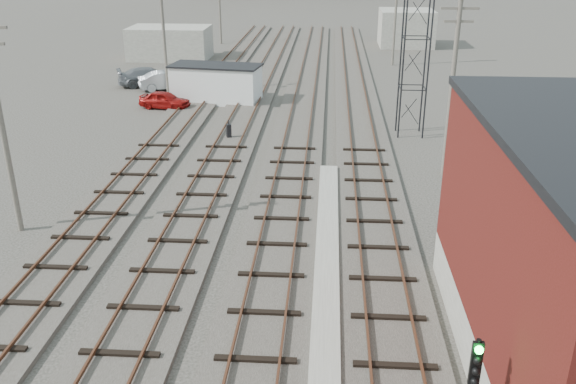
# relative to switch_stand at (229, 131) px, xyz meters

# --- Properties ---
(ground) EXTENTS (320.00, 320.00, 0.00)m
(ground) POSITION_rel_switch_stand_xyz_m (5.65, 26.98, -0.56)
(ground) COLOR #282621
(ground) RESTS_ON ground
(track_right) EXTENTS (3.20, 90.00, 0.39)m
(track_right) POSITION_rel_switch_stand_xyz_m (8.15, 5.98, -0.45)
(track_right) COLOR #332D28
(track_right) RESTS_ON ground
(track_mid_right) EXTENTS (3.20, 90.00, 0.39)m
(track_mid_right) POSITION_rel_switch_stand_xyz_m (4.15, 5.98, -0.45)
(track_mid_right) COLOR #332D28
(track_mid_right) RESTS_ON ground
(track_mid_left) EXTENTS (3.20, 90.00, 0.39)m
(track_mid_left) POSITION_rel_switch_stand_xyz_m (0.15, 5.98, -0.45)
(track_mid_left) COLOR #332D28
(track_mid_left) RESTS_ON ground
(track_left) EXTENTS (3.20, 90.00, 0.39)m
(track_left) POSITION_rel_switch_stand_xyz_m (-3.85, 5.98, -0.45)
(track_left) COLOR #332D28
(track_left) RESTS_ON ground
(platform_curb) EXTENTS (0.90, 28.00, 0.26)m
(platform_curb) POSITION_rel_switch_stand_xyz_m (6.15, -19.02, -0.43)
(platform_curb) COLOR gray
(platform_curb) RESTS_ON ground
(lattice_tower) EXTENTS (1.60, 1.60, 15.00)m
(lattice_tower) POSITION_rel_switch_stand_xyz_m (11.15, 1.98, 6.94)
(lattice_tower) COLOR black
(lattice_tower) RESTS_ON ground
(utility_pole_left_a) EXTENTS (1.80, 0.24, 9.00)m
(utility_pole_left_a) POSITION_rel_switch_stand_xyz_m (-6.85, -13.02, 4.24)
(utility_pole_left_a) COLOR #595147
(utility_pole_left_a) RESTS_ON ground
(utility_pole_left_b) EXTENTS (1.80, 0.24, 9.00)m
(utility_pole_left_b) POSITION_rel_switch_stand_xyz_m (-6.85, 11.98, 4.24)
(utility_pole_left_b) COLOR #595147
(utility_pole_left_b) RESTS_ON ground
(utility_pole_left_c) EXTENTS (1.80, 0.24, 9.00)m
(utility_pole_left_c) POSITION_rel_switch_stand_xyz_m (-6.85, 36.98, 4.24)
(utility_pole_left_c) COLOR #595147
(utility_pole_left_c) RESTS_ON ground
(utility_pole_right_a) EXTENTS (1.80, 0.24, 9.00)m
(utility_pole_right_a) POSITION_rel_switch_stand_xyz_m (12.15, -5.02, 4.24)
(utility_pole_right_a) COLOR #595147
(utility_pole_right_a) RESTS_ON ground
(utility_pole_right_b) EXTENTS (1.80, 0.24, 9.00)m
(utility_pole_right_b) POSITION_rel_switch_stand_xyz_m (12.15, 24.98, 4.24)
(utility_pole_right_b) COLOR #595147
(utility_pole_right_b) RESTS_ON ground
(shed_left) EXTENTS (8.00, 5.00, 3.20)m
(shed_left) POSITION_rel_switch_stand_xyz_m (-10.35, 26.98, 1.04)
(shed_left) COLOR gray
(shed_left) RESTS_ON ground
(shed_right) EXTENTS (6.00, 6.00, 4.00)m
(shed_right) POSITION_rel_switch_stand_xyz_m (14.65, 36.98, 1.44)
(shed_right) COLOR gray
(shed_right) RESTS_ON ground
(switch_stand) EXTENTS (0.36, 0.36, 1.18)m
(switch_stand) POSITION_rel_switch_stand_xyz_m (0.00, 0.00, 0.00)
(switch_stand) COLOR black
(switch_stand) RESTS_ON ground
(site_trailer) EXTENTS (7.03, 3.84, 2.81)m
(site_trailer) POSITION_rel_switch_stand_xyz_m (-2.43, 9.39, 0.86)
(site_trailer) COLOR white
(site_trailer) RESTS_ON ground
(car_red) EXTENTS (3.95, 2.26, 1.27)m
(car_red) POSITION_rel_switch_stand_xyz_m (-5.84, 7.19, 0.07)
(car_red) COLOR maroon
(car_red) RESTS_ON ground
(car_silver) EXTENTS (4.79, 3.25, 1.49)m
(car_silver) POSITION_rel_switch_stand_xyz_m (-7.21, 13.17, 0.19)
(car_silver) COLOR #A1A4A9
(car_silver) RESTS_ON ground
(car_grey) EXTENTS (5.62, 3.95, 1.51)m
(car_grey) POSITION_rel_switch_stand_xyz_m (-9.05, 14.53, 0.20)
(car_grey) COLOR slate
(car_grey) RESTS_ON ground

